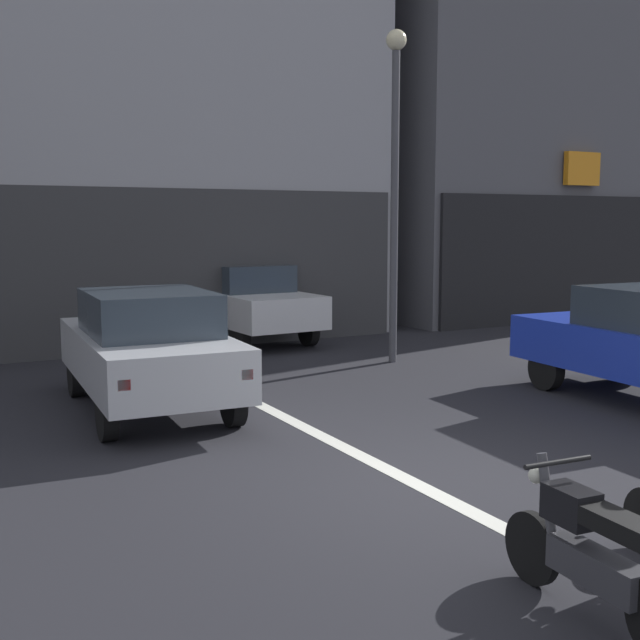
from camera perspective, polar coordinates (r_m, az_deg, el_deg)
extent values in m
plane|color=#232328|center=(7.90, 6.99, -11.77)|extent=(120.00, 120.00, 0.00)
cube|color=silver|center=(13.09, -8.34, -4.13)|extent=(0.20, 18.00, 0.01)
cube|color=#9E9EA3|center=(19.93, -13.49, 21.29)|extent=(9.77, 7.14, 14.94)
cube|color=#373739|center=(15.88, -9.52, 3.64)|extent=(9.38, 0.10, 3.20)
cube|color=black|center=(21.01, 17.57, 4.26)|extent=(8.01, 0.10, 3.20)
cube|color=orange|center=(21.20, 18.52, 10.39)|extent=(1.11, 0.16, 0.83)
cylinder|color=black|center=(12.07, -17.34, -3.82)|extent=(0.22, 0.65, 0.64)
cylinder|color=black|center=(12.36, -10.19, -3.35)|extent=(0.22, 0.65, 0.64)
cylinder|color=black|center=(9.55, -15.25, -6.62)|extent=(0.22, 0.65, 0.64)
cylinder|color=black|center=(9.91, -6.34, -5.90)|extent=(0.22, 0.65, 0.64)
cube|color=#B7BABF|center=(10.86, -12.45, -2.56)|extent=(1.99, 4.20, 0.66)
cube|color=#2D3842|center=(10.63, -12.36, 0.55)|extent=(1.66, 2.05, 0.56)
cube|color=red|center=(8.77, -14.09, -4.60)|extent=(0.14, 0.07, 0.12)
cube|color=red|center=(9.12, -5.36, -3.95)|extent=(0.14, 0.07, 0.12)
cylinder|color=black|center=(12.43, 16.13, -3.46)|extent=(0.22, 0.65, 0.64)
cylinder|color=black|center=(13.48, 21.15, -2.85)|extent=(0.22, 0.65, 0.64)
cylinder|color=black|center=(16.13, -0.84, -0.77)|extent=(0.21, 0.65, 0.64)
cylinder|color=black|center=(15.43, -5.84, -1.18)|extent=(0.21, 0.65, 0.64)
cylinder|color=black|center=(18.41, -4.87, 0.20)|extent=(0.21, 0.65, 0.64)
cylinder|color=black|center=(17.80, -9.36, -0.12)|extent=(0.21, 0.65, 0.64)
cube|color=silver|center=(16.87, -5.33, 1.02)|extent=(1.94, 4.17, 0.66)
cube|color=#2D3842|center=(16.95, -5.57, 3.11)|extent=(1.63, 2.03, 0.56)
cube|color=red|center=(18.98, -6.03, 1.85)|extent=(0.14, 0.07, 0.12)
cube|color=red|center=(18.44, -10.01, 1.62)|extent=(0.14, 0.07, 0.12)
cylinder|color=#47474C|center=(14.21, 5.43, 7.97)|extent=(0.14, 0.14, 5.51)
sphere|color=beige|center=(14.55, 5.57, 19.62)|extent=(0.36, 0.36, 0.36)
cylinder|color=black|center=(5.97, 15.17, -15.71)|extent=(0.11, 0.52, 0.52)
cube|color=#38383D|center=(5.50, 19.52, -16.68)|extent=(0.25, 0.75, 0.22)
cube|color=black|center=(5.27, 20.89, -13.72)|extent=(0.26, 0.61, 0.12)
cube|color=black|center=(5.56, 17.79, -12.72)|extent=(0.24, 0.37, 0.24)
cylinder|color=#4C4C51|center=(5.73, 16.27, -12.75)|extent=(0.09, 0.24, 0.70)
cylinder|color=black|center=(5.57, 16.93, -9.87)|extent=(0.55, 0.07, 0.04)
sphere|color=silver|center=(5.77, 15.50, -10.83)|extent=(0.12, 0.12, 0.12)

